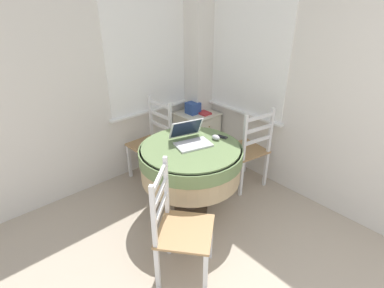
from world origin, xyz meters
The scene contains 11 objects.
corner_room_shell centered at (1.12, 2.14, 1.28)m, with size 4.17×5.25×2.55m.
round_dining_table centered at (0.78, 2.28, 0.61)m, with size 1.02×1.02×0.77m.
laptop centered at (0.83, 2.33, 0.82)m, with size 0.41×0.40×0.22m.
computer_mouse centered at (1.07, 2.22, 0.79)m, with size 0.06×0.09×0.05m.
cell_phone centered at (1.15, 2.22, 0.78)m, with size 0.08×0.13×0.01m.
dining_chair_near_back_window centered at (0.87, 3.09, 0.47)m, with size 0.44×0.45×0.99m.
dining_chair_near_right_window centered at (1.59, 2.20, 0.47)m, with size 0.50×0.48×0.99m.
dining_chair_camera_near centered at (0.18, 1.73, 0.47)m, with size 0.60×0.60×0.99m.
corner_cabinet centered at (1.64, 3.12, 0.33)m, with size 0.49×0.49×0.65m.
storage_box centered at (1.59, 3.16, 0.72)m, with size 0.16×0.16×0.15m.
book_on_cabinet centered at (1.69, 3.08, 0.66)m, with size 0.13×0.24×0.02m.
Camera 1 is at (-0.92, 0.34, 2.11)m, focal length 28.00 mm.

